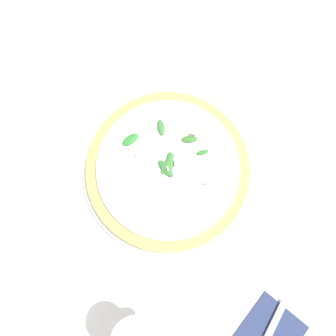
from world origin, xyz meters
TOP-DOWN VIEW (x-y plane):
  - ground_plane at (0.00, 0.00)m, footprint 6.00×6.00m
  - pizza_arugula_main at (0.01, -0.04)m, footprint 0.35×0.35m
  - wine_glass at (0.28, 0.05)m, footprint 0.07×0.07m
  - side_plate_white at (0.36, -0.14)m, footprint 0.16×0.16m

SIDE VIEW (x-z plane):
  - ground_plane at x=0.00m, z-range 0.00..0.00m
  - side_plate_white at x=0.36m, z-range 0.00..0.02m
  - pizza_arugula_main at x=0.01m, z-range -0.01..0.04m
  - wine_glass at x=0.28m, z-range 0.03..0.20m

